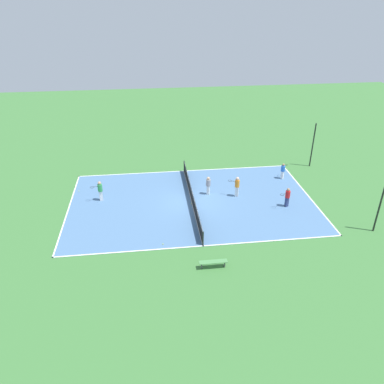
{
  "coord_description": "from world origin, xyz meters",
  "views": [
    {
      "loc": [
        25.31,
        -3.16,
        14.54
      ],
      "look_at": [
        0.0,
        0.0,
        0.9
      ],
      "focal_mm": 35.0,
      "sensor_mm": 36.0,
      "label": 1
    }
  ],
  "objects_px": {
    "player_center_orange": "(237,185)",
    "player_near_blue": "(283,170)",
    "player_baseline_gray": "(208,184)",
    "tennis_ball_far_baseline": "(79,191)",
    "bench": "(213,262)",
    "tennis_ball_near_net": "(163,244)",
    "fence_post_back_right": "(380,205)",
    "tennis_net": "(192,196)",
    "player_far_green": "(100,190)",
    "tennis_ball_left_sideline": "(191,204)",
    "player_coach_red": "(287,196)",
    "fence_post_back_left": "(313,145)"
  },
  "relations": [
    {
      "from": "bench",
      "to": "tennis_ball_near_net",
      "type": "distance_m",
      "value": 3.91
    },
    {
      "from": "fence_post_back_right",
      "to": "player_baseline_gray",
      "type": "bearing_deg",
      "value": -122.33
    },
    {
      "from": "tennis_net",
      "to": "player_far_green",
      "type": "xyz_separation_m",
      "value": [
        -1.15,
        -7.08,
        0.42
      ]
    },
    {
      "from": "player_coach_red",
      "to": "fence_post_back_left",
      "type": "distance_m",
      "value": 8.64
    },
    {
      "from": "player_coach_red",
      "to": "fence_post_back_right",
      "type": "bearing_deg",
      "value": 114.92
    },
    {
      "from": "player_coach_red",
      "to": "player_baseline_gray",
      "type": "height_order",
      "value": "player_baseline_gray"
    },
    {
      "from": "player_far_green",
      "to": "fence_post_back_left",
      "type": "distance_m",
      "value": 19.54
    },
    {
      "from": "player_coach_red",
      "to": "tennis_ball_left_sideline",
      "type": "bearing_deg",
      "value": -35.1
    },
    {
      "from": "tennis_net",
      "to": "fence_post_back_left",
      "type": "xyz_separation_m",
      "value": [
        -5.51,
        11.93,
        1.54
      ]
    },
    {
      "from": "bench",
      "to": "player_coach_red",
      "type": "bearing_deg",
      "value": 43.31
    },
    {
      "from": "bench",
      "to": "player_baseline_gray",
      "type": "bearing_deg",
      "value": 82.58
    },
    {
      "from": "tennis_ball_left_sideline",
      "to": "tennis_net",
      "type": "bearing_deg",
      "value": 166.35
    },
    {
      "from": "player_center_orange",
      "to": "tennis_ball_far_baseline",
      "type": "xyz_separation_m",
      "value": [
        -2.42,
        -12.74,
        -0.95
      ]
    },
    {
      "from": "tennis_net",
      "to": "fence_post_back_right",
      "type": "height_order",
      "value": "fence_post_back_right"
    },
    {
      "from": "tennis_net",
      "to": "fence_post_back_right",
      "type": "xyz_separation_m",
      "value": [
        5.51,
        11.93,
        1.54
      ]
    },
    {
      "from": "player_near_blue",
      "to": "tennis_ball_near_net",
      "type": "relative_size",
      "value": 20.98
    },
    {
      "from": "player_near_blue",
      "to": "tennis_ball_left_sideline",
      "type": "distance_m",
      "value": 9.25
    },
    {
      "from": "tennis_net",
      "to": "tennis_ball_left_sideline",
      "type": "bearing_deg",
      "value": -13.65
    },
    {
      "from": "player_far_green",
      "to": "tennis_ball_left_sideline",
      "type": "distance_m",
      "value": 7.21
    },
    {
      "from": "tennis_net",
      "to": "bench",
      "type": "distance_m",
      "value": 8.01
    },
    {
      "from": "bench",
      "to": "player_center_orange",
      "type": "bearing_deg",
      "value": 68.19
    },
    {
      "from": "bench",
      "to": "fence_post_back_left",
      "type": "xyz_separation_m",
      "value": [
        -13.51,
        11.65,
        1.7
      ]
    },
    {
      "from": "tennis_ball_far_baseline",
      "to": "fence_post_back_left",
      "type": "bearing_deg",
      "value": 97.07
    },
    {
      "from": "bench",
      "to": "player_baseline_gray",
      "type": "height_order",
      "value": "player_baseline_gray"
    },
    {
      "from": "tennis_ball_left_sideline",
      "to": "player_coach_red",
      "type": "bearing_deg",
      "value": 80.65
    },
    {
      "from": "bench",
      "to": "player_center_orange",
      "type": "relative_size",
      "value": 1.0
    },
    {
      "from": "player_baseline_gray",
      "to": "tennis_ball_far_baseline",
      "type": "relative_size",
      "value": 22.79
    },
    {
      "from": "bench",
      "to": "fence_post_back_right",
      "type": "xyz_separation_m",
      "value": [
        -2.49,
        11.65,
        1.7
      ]
    },
    {
      "from": "player_center_orange",
      "to": "player_near_blue",
      "type": "height_order",
      "value": "player_center_orange"
    },
    {
      "from": "player_near_blue",
      "to": "player_baseline_gray",
      "type": "bearing_deg",
      "value": 147.88
    },
    {
      "from": "player_near_blue",
      "to": "player_far_green",
      "type": "bearing_deg",
      "value": 138.77
    },
    {
      "from": "fence_post_back_right",
      "to": "player_coach_red",
      "type": "bearing_deg",
      "value": -129.33
    },
    {
      "from": "tennis_net",
      "to": "player_near_blue",
      "type": "distance_m",
      "value": 9.0
    },
    {
      "from": "player_far_green",
      "to": "tennis_ball_left_sideline",
      "type": "xyz_separation_m",
      "value": [
        1.53,
        6.99,
        -0.91
      ]
    },
    {
      "from": "tennis_ball_left_sideline",
      "to": "player_far_green",
      "type": "bearing_deg",
      "value": -102.34
    },
    {
      "from": "player_far_green",
      "to": "fence_post_back_right",
      "type": "xyz_separation_m",
      "value": [
        6.67,
        19.01,
        1.12
      ]
    },
    {
      "from": "player_coach_red",
      "to": "player_near_blue",
      "type": "relative_size",
      "value": 1.08
    },
    {
      "from": "player_center_orange",
      "to": "tennis_net",
      "type": "bearing_deg",
      "value": 31.18
    },
    {
      "from": "fence_post_back_left",
      "to": "fence_post_back_right",
      "type": "distance_m",
      "value": 11.02
    },
    {
      "from": "tennis_ball_near_net",
      "to": "fence_post_back_right",
      "type": "bearing_deg",
      "value": 89.35
    },
    {
      "from": "player_center_orange",
      "to": "tennis_ball_left_sideline",
      "type": "distance_m",
      "value": 3.97
    },
    {
      "from": "fence_post_back_right",
      "to": "player_near_blue",
      "type": "bearing_deg",
      "value": -158.01
    },
    {
      "from": "player_far_green",
      "to": "player_near_blue",
      "type": "distance_m",
      "value": 15.63
    },
    {
      "from": "tennis_ball_left_sideline",
      "to": "fence_post_back_left",
      "type": "relative_size",
      "value": 0.02
    },
    {
      "from": "bench",
      "to": "fence_post_back_left",
      "type": "bearing_deg",
      "value": 49.22
    },
    {
      "from": "player_baseline_gray",
      "to": "bench",
      "type": "bearing_deg",
      "value": -164.44
    },
    {
      "from": "tennis_ball_far_baseline",
      "to": "fence_post_back_left",
      "type": "relative_size",
      "value": 0.02
    },
    {
      "from": "tennis_ball_near_net",
      "to": "fence_post_back_right",
      "type": "height_order",
      "value": "fence_post_back_right"
    },
    {
      "from": "tennis_net",
      "to": "player_baseline_gray",
      "type": "bearing_deg",
      "value": 127.37
    },
    {
      "from": "tennis_ball_far_baseline",
      "to": "fence_post_back_left",
      "type": "distance_m",
      "value": 21.26
    }
  ]
}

